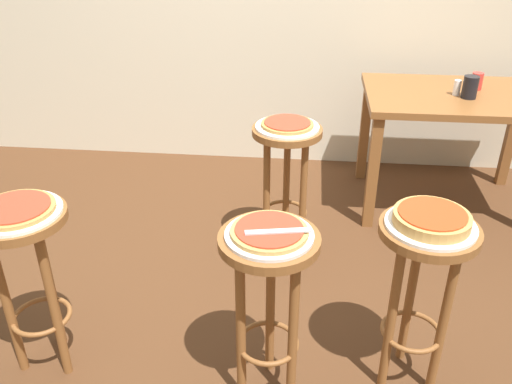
% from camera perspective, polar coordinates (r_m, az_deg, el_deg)
% --- Properties ---
extents(ground_plane, '(6.00, 6.00, 0.00)m').
position_cam_1_polar(ground_plane, '(2.72, -1.25, -10.76)').
color(ground_plane, '#4C2D19').
extents(stool_foreground, '(0.35, 0.35, 0.72)m').
position_cam_1_polar(stool_foreground, '(1.95, 1.33, -9.63)').
color(stool_foreground, brown).
rests_on(stool_foreground, ground_plane).
extents(serving_plate_foreground, '(0.30, 0.30, 0.01)m').
position_cam_1_polar(serving_plate_foreground, '(1.83, 1.40, -4.55)').
color(serving_plate_foreground, silver).
rests_on(serving_plate_foreground, stool_foreground).
extents(pizza_foreground, '(0.26, 0.26, 0.02)m').
position_cam_1_polar(pizza_foreground, '(1.82, 1.41, -4.13)').
color(pizza_foreground, tan).
rests_on(pizza_foreground, serving_plate_foreground).
extents(stool_middle, '(0.35, 0.35, 0.72)m').
position_cam_1_polar(stool_middle, '(2.24, -22.88, -6.53)').
color(stool_middle, brown).
rests_on(stool_middle, ground_plane).
extents(serving_plate_middle, '(0.33, 0.33, 0.01)m').
position_cam_1_polar(serving_plate_middle, '(2.13, -23.91, -1.98)').
color(serving_plate_middle, white).
rests_on(serving_plate_middle, stool_middle).
extents(pizza_middle, '(0.28, 0.28, 0.02)m').
position_cam_1_polar(pizza_middle, '(2.13, -24.00, -1.61)').
color(pizza_middle, '#B78442').
rests_on(pizza_middle, serving_plate_middle).
extents(stool_leftside, '(0.35, 0.35, 0.72)m').
position_cam_1_polar(stool_leftside, '(2.08, 17.03, -8.17)').
color(stool_leftside, brown).
rests_on(stool_leftside, ground_plane).
extents(serving_plate_leftside, '(0.31, 0.31, 0.01)m').
position_cam_1_polar(serving_plate_leftside, '(1.97, 17.87, -3.36)').
color(serving_plate_leftside, silver).
rests_on(serving_plate_leftside, stool_leftside).
extents(pizza_leftside, '(0.26, 0.26, 0.05)m').
position_cam_1_polar(pizza_leftside, '(1.96, 18.00, -2.66)').
color(pizza_leftside, tan).
rests_on(pizza_leftside, serving_plate_leftside).
extents(stool_rear, '(0.35, 0.35, 0.72)m').
position_cam_1_polar(stool_rear, '(2.78, 3.19, 2.91)').
color(stool_rear, brown).
rests_on(stool_rear, ground_plane).
extents(serving_plate_rear, '(0.32, 0.32, 0.01)m').
position_cam_1_polar(serving_plate_rear, '(2.70, 3.30, 6.85)').
color(serving_plate_rear, white).
rests_on(serving_plate_rear, stool_rear).
extents(pizza_rear, '(0.26, 0.26, 0.02)m').
position_cam_1_polar(pizza_rear, '(2.69, 3.31, 7.16)').
color(pizza_rear, '#B78442').
rests_on(pizza_rear, serving_plate_rear).
extents(dining_table, '(1.05, 0.74, 0.72)m').
position_cam_1_polar(dining_table, '(3.42, 20.14, 7.99)').
color(dining_table, brown).
rests_on(dining_table, ground_plane).
extents(cup_near_edge, '(0.08, 0.08, 0.12)m').
position_cam_1_polar(cup_near_edge, '(3.31, 21.59, 10.21)').
color(cup_near_edge, black).
rests_on(cup_near_edge, dining_table).
extents(cup_far_edge, '(0.06, 0.06, 0.10)m').
position_cam_1_polar(cup_far_edge, '(3.49, 22.21, 10.74)').
color(cup_far_edge, red).
rests_on(cup_far_edge, dining_table).
extents(condiment_shaker, '(0.04, 0.04, 0.09)m').
position_cam_1_polar(condiment_shaker, '(3.34, 20.37, 10.24)').
color(condiment_shaker, white).
rests_on(condiment_shaker, dining_table).
extents(pizza_server_knife, '(0.22, 0.07, 0.01)m').
position_cam_1_polar(pizza_server_knife, '(1.79, 2.32, -4.15)').
color(pizza_server_knife, silver).
rests_on(pizza_server_knife, pizza_foreground).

